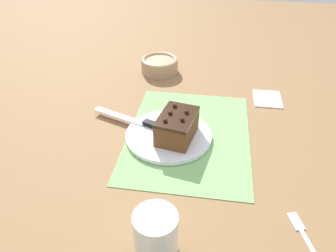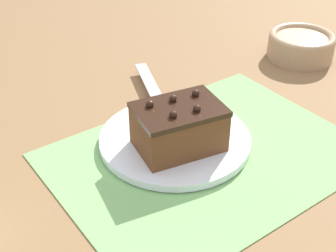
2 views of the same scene
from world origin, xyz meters
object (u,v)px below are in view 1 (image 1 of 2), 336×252
Objects in this scene: drinking_glass at (156,234)px; dessert_fork at (305,237)px; cake_plate at (169,135)px; chocolate_cake at (177,126)px; small_bowl at (160,65)px; serving_knife at (143,123)px.

drinking_glass is 0.30m from dessert_fork.
cake_plate is 1.68× the size of chocolate_cake.
chocolate_cake is at bearing -114.43° from cake_plate.
dessert_fork is (-0.28, -0.32, -0.01)m from cake_plate.
cake_plate is 0.43m from dessert_fork.
dessert_fork is (-0.69, -0.42, -0.03)m from small_bowl.
small_bowl is 0.94× the size of dessert_fork.
drinking_glass is at bearing -175.24° from cake_plate.
cake_plate is 0.09m from serving_knife.
chocolate_cake is 1.03× the size of small_bowl.
small_bowl is (0.38, 0.02, 0.01)m from serving_knife.
chocolate_cake is at bearing -163.90° from small_bowl.
dessert_fork is (-0.31, -0.40, -0.02)m from serving_knife.
dessert_fork is (0.07, -0.29, -0.05)m from drinking_glass.
drinking_glass is 0.67× the size of dessert_fork.
serving_knife is at bearing -177.31° from small_bowl.
drinking_glass is at bearing -143.53° from serving_knife.
drinking_glass is (-0.34, -0.01, -0.00)m from chocolate_cake.
small_bowl is at bearing 13.34° from cake_plate.
serving_knife is at bearing 15.71° from drinking_glass.
drinking_glass reaches higher than small_bowl.
serving_knife reaches higher than dessert_fork.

